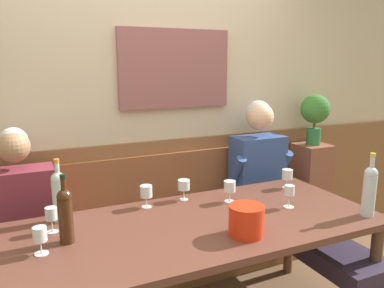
{
  "coord_description": "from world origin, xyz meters",
  "views": [
    {
      "loc": [
        -0.86,
        -1.71,
        1.63
      ],
      "look_at": [
        0.14,
        0.44,
        1.13
      ],
      "focal_mm": 35.74,
      "sensor_mm": 36.0,
      "label": 1
    }
  ],
  "objects_px": {
    "wine_glass_center_front": "(289,192)",
    "potted_plant": "(315,112)",
    "person_center_left_seat": "(23,256)",
    "wine_glass_left_end": "(40,236)",
    "person_center_right_seat": "(284,197)",
    "wine_bottle_clear_water": "(369,189)",
    "wine_glass_mid_left": "(184,185)",
    "wine_glass_right_end": "(51,215)",
    "wine_bottle_amber_mid": "(65,214)",
    "dining_table": "(195,236)",
    "wall_bench": "(154,246)",
    "ice_bucket": "(246,220)",
    "wine_glass_mid_right": "(287,175)",
    "wine_glass_by_bottle": "(230,187)",
    "wine_bottle_green_tall": "(59,195)",
    "wine_glass_near_bucket": "(146,192)"
  },
  "relations": [
    {
      "from": "wine_glass_center_front",
      "to": "potted_plant",
      "type": "distance_m",
      "value": 1.24
    },
    {
      "from": "person_center_left_seat",
      "to": "wine_glass_left_end",
      "type": "distance_m",
      "value": 0.43
    },
    {
      "from": "person_center_right_seat",
      "to": "wine_glass_left_end",
      "type": "xyz_separation_m",
      "value": [
        -1.71,
        -0.37,
        0.19
      ]
    },
    {
      "from": "wine_bottle_clear_water",
      "to": "wine_glass_left_end",
      "type": "xyz_separation_m",
      "value": [
        -1.77,
        0.31,
        -0.07
      ]
    },
    {
      "from": "wine_glass_mid_left",
      "to": "wine_bottle_clear_water",
      "type": "bearing_deg",
      "value": -38.55
    },
    {
      "from": "wine_glass_left_end",
      "to": "wine_glass_mid_left",
      "type": "distance_m",
      "value": 0.98
    },
    {
      "from": "wine_bottle_clear_water",
      "to": "wine_glass_right_end",
      "type": "xyz_separation_m",
      "value": [
        -1.7,
        0.54,
        -0.07
      ]
    },
    {
      "from": "wine_bottle_clear_water",
      "to": "wine_glass_right_end",
      "type": "relative_size",
      "value": 2.73
    },
    {
      "from": "wine_bottle_amber_mid",
      "to": "wine_glass_mid_left",
      "type": "distance_m",
      "value": 0.83
    },
    {
      "from": "dining_table",
      "to": "wine_glass_mid_left",
      "type": "relative_size",
      "value": 15.88
    },
    {
      "from": "dining_table",
      "to": "wine_bottle_amber_mid",
      "type": "bearing_deg",
      "value": 175.23
    },
    {
      "from": "wine_glass_right_end",
      "to": "wall_bench",
      "type": "bearing_deg",
      "value": 34.83
    },
    {
      "from": "dining_table",
      "to": "wine_glass_right_end",
      "type": "bearing_deg",
      "value": 163.9
    },
    {
      "from": "ice_bucket",
      "to": "potted_plant",
      "type": "height_order",
      "value": "potted_plant"
    },
    {
      "from": "dining_table",
      "to": "wine_glass_mid_right",
      "type": "bearing_deg",
      "value": 18.06
    },
    {
      "from": "person_center_left_seat",
      "to": "wine_glass_right_end",
      "type": "distance_m",
      "value": 0.31
    },
    {
      "from": "person_center_right_seat",
      "to": "wine_glass_mid_right",
      "type": "relative_size",
      "value": 9.9
    },
    {
      "from": "ice_bucket",
      "to": "wine_bottle_amber_mid",
      "type": "bearing_deg",
      "value": 160.41
    },
    {
      "from": "wall_bench",
      "to": "wine_bottle_amber_mid",
      "type": "relative_size",
      "value": 6.92
    },
    {
      "from": "wall_bench",
      "to": "wine_glass_mid_left",
      "type": "relative_size",
      "value": 18.1
    },
    {
      "from": "wall_bench",
      "to": "dining_table",
      "type": "distance_m",
      "value": 0.82
    },
    {
      "from": "wall_bench",
      "to": "wine_bottle_amber_mid",
      "type": "xyz_separation_m",
      "value": [
        -0.68,
        -0.67,
        0.62
      ]
    },
    {
      "from": "wall_bench",
      "to": "wine_glass_by_bottle",
      "type": "distance_m",
      "value": 0.84
    },
    {
      "from": "wine_glass_by_bottle",
      "to": "wine_glass_left_end",
      "type": "bearing_deg",
      "value": -168.72
    },
    {
      "from": "person_center_right_seat",
      "to": "wine_bottle_amber_mid",
      "type": "xyz_separation_m",
      "value": [
        -1.58,
        -0.3,
        0.25
      ]
    },
    {
      "from": "person_center_right_seat",
      "to": "wine_bottle_green_tall",
      "type": "xyz_separation_m",
      "value": [
        -1.58,
        -0.01,
        0.26
      ]
    },
    {
      "from": "wine_bottle_green_tall",
      "to": "wine_glass_mid_left",
      "type": "xyz_separation_m",
      "value": [
        0.77,
        0.02,
        -0.06
      ]
    },
    {
      "from": "wine_glass_mid_right",
      "to": "potted_plant",
      "type": "relative_size",
      "value": 0.31
    },
    {
      "from": "wine_glass_mid_right",
      "to": "potted_plant",
      "type": "bearing_deg",
      "value": 35.85
    },
    {
      "from": "dining_table",
      "to": "person_center_right_seat",
      "type": "relative_size",
      "value": 1.59
    },
    {
      "from": "wine_glass_center_front",
      "to": "wine_glass_near_bucket",
      "type": "relative_size",
      "value": 1.01
    },
    {
      "from": "wine_glass_by_bottle",
      "to": "wine_glass_right_end",
      "type": "xyz_separation_m",
      "value": [
        -1.08,
        -0.0,
        -0.0
      ]
    },
    {
      "from": "wine_bottle_clear_water",
      "to": "wine_glass_mid_right",
      "type": "relative_size",
      "value": 2.77
    },
    {
      "from": "wine_bottle_clear_water",
      "to": "person_center_left_seat",
      "type": "bearing_deg",
      "value": 160.76
    },
    {
      "from": "dining_table",
      "to": "person_center_left_seat",
      "type": "bearing_deg",
      "value": 160.19
    },
    {
      "from": "wall_bench",
      "to": "person_center_left_seat",
      "type": "relative_size",
      "value": 1.81
    },
    {
      "from": "dining_table",
      "to": "wine_bottle_amber_mid",
      "type": "height_order",
      "value": "wine_bottle_amber_mid"
    },
    {
      "from": "wine_glass_right_end",
      "to": "wine_glass_near_bucket",
      "type": "bearing_deg",
      "value": 13.21
    },
    {
      "from": "wine_glass_mid_right",
      "to": "wine_glass_by_bottle",
      "type": "bearing_deg",
      "value": -172.47
    },
    {
      "from": "person_center_left_seat",
      "to": "potted_plant",
      "type": "relative_size",
      "value": 3.03
    },
    {
      "from": "wine_glass_by_bottle",
      "to": "wine_glass_mid_left",
      "type": "height_order",
      "value": "wine_glass_by_bottle"
    },
    {
      "from": "wine_glass_by_bottle",
      "to": "wine_glass_near_bucket",
      "type": "bearing_deg",
      "value": 165.67
    },
    {
      "from": "ice_bucket",
      "to": "wine_glass_near_bucket",
      "type": "height_order",
      "value": "ice_bucket"
    },
    {
      "from": "wine_bottle_amber_mid",
      "to": "wine_glass_right_end",
      "type": "height_order",
      "value": "wine_bottle_amber_mid"
    },
    {
      "from": "wall_bench",
      "to": "wine_glass_left_end",
      "type": "height_order",
      "value": "wall_bench"
    },
    {
      "from": "wine_bottle_clear_water",
      "to": "potted_plant",
      "type": "relative_size",
      "value": 0.85
    },
    {
      "from": "wine_glass_near_bucket",
      "to": "potted_plant",
      "type": "xyz_separation_m",
      "value": [
        1.69,
        0.41,
        0.36
      ]
    },
    {
      "from": "wall_bench",
      "to": "wine_glass_by_bottle",
      "type": "xyz_separation_m",
      "value": [
        0.35,
        -0.51,
        0.57
      ]
    },
    {
      "from": "wine_glass_by_bottle",
      "to": "wine_glass_mid_right",
      "type": "xyz_separation_m",
      "value": [
        0.51,
        0.07,
        0.0
      ]
    },
    {
      "from": "dining_table",
      "to": "wine_bottle_clear_water",
      "type": "relative_size",
      "value": 5.68
    }
  ]
}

